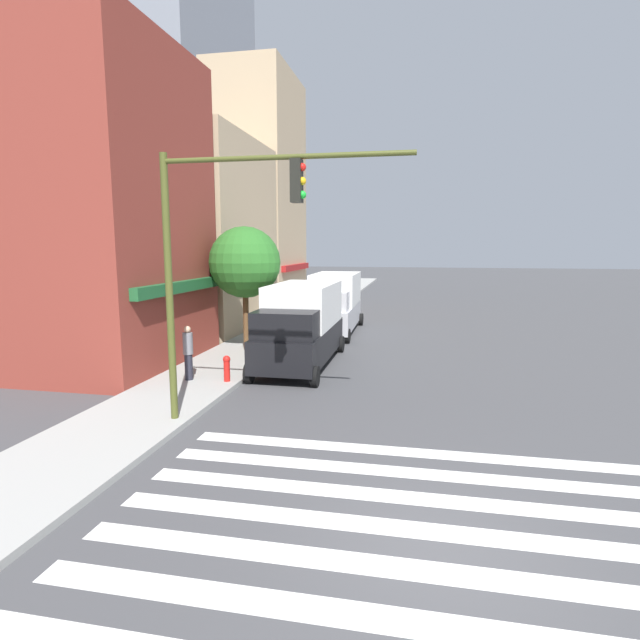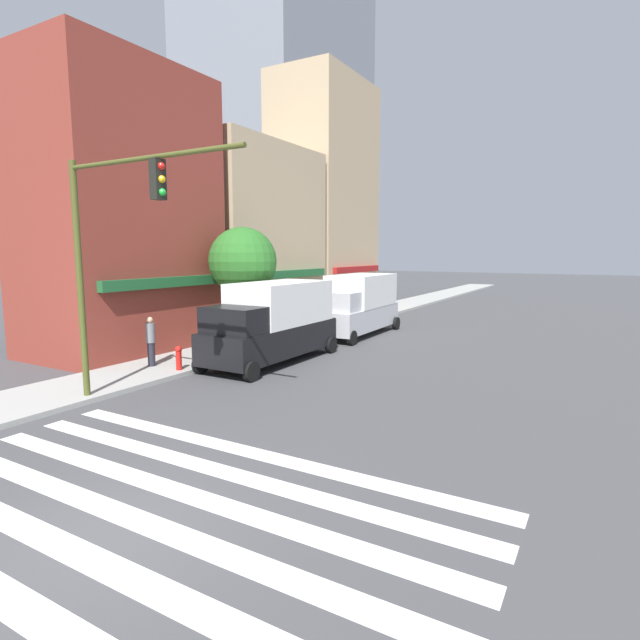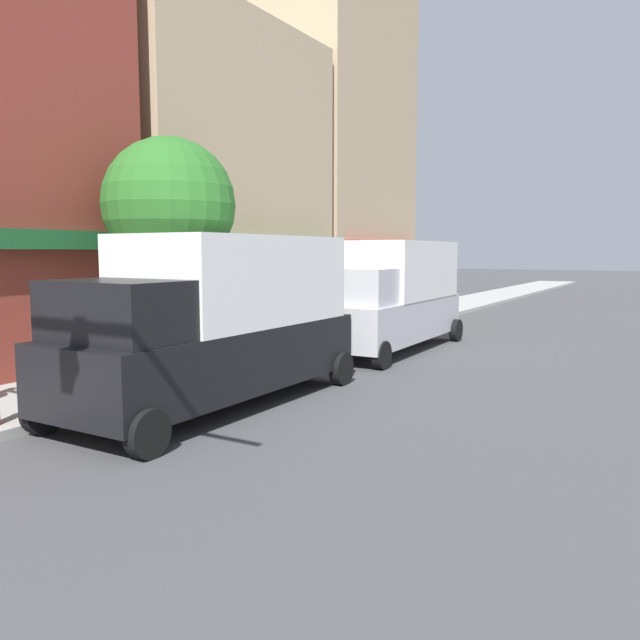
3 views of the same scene
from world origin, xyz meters
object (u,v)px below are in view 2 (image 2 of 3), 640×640
traffic_signal (110,237)px  street_tree (243,262)px  box_truck_silver (357,304)px  pedestrian_blue_shirt (289,317)px  pedestrian_grey_coat (151,341)px  fire_hydrant (179,357)px  box_truck_black (273,321)px  pedestrian_red_jacket (366,302)px

traffic_signal → street_tree: size_ratio=1.30×
box_truck_silver → pedestrian_blue_shirt: (-2.92, 2.23, -0.51)m
street_tree → box_truck_silver: bearing=-26.6°
traffic_signal → box_truck_silver: bearing=-1.3°
pedestrian_grey_coat → fire_hydrant: (0.06, -1.29, -0.46)m
pedestrian_grey_coat → street_tree: (5.02, -0.19, 2.71)m
pedestrian_blue_shirt → street_tree: 3.85m
box_truck_black → pedestrian_blue_shirt: (4.43, 2.23, -0.51)m
pedestrian_red_jacket → pedestrian_blue_shirt: bearing=54.6°
traffic_signal → street_tree: traffic_signal is taller
box_truck_black → pedestrian_blue_shirt: size_ratio=3.51×
pedestrian_red_jacket → pedestrian_grey_coat: 16.22m
pedestrian_grey_coat → street_tree: 5.71m
pedestrian_grey_coat → fire_hydrant: size_ratio=2.10×
traffic_signal → box_truck_black: bearing=-2.7°
pedestrian_red_jacket → pedestrian_grey_coat: size_ratio=1.00×
pedestrian_grey_coat → box_truck_silver: bearing=-23.3°
box_truck_silver → pedestrian_grey_coat: (-10.61, 2.99, -0.51)m
fire_hydrant → street_tree: size_ratio=0.16×
pedestrian_blue_shirt → pedestrian_grey_coat: bearing=-146.1°
pedestrian_grey_coat → pedestrian_red_jacket: bearing=-10.9°
pedestrian_blue_shirt → fire_hydrant: (-7.64, -0.53, -0.46)m
box_truck_silver → traffic_signal: bearing=177.4°
traffic_signal → pedestrian_blue_shirt: 11.86m
box_truck_silver → fire_hydrant: box_truck_silver is taller
traffic_signal → box_truck_silver: size_ratio=1.06×
pedestrian_blue_shirt → pedestrian_grey_coat: same height
traffic_signal → box_truck_black: size_ratio=1.07×
traffic_signal → fire_hydrant: traffic_signal is taller
box_truck_silver → street_tree: 6.63m
pedestrian_blue_shirt → box_truck_silver: bearing=2.2°
pedestrian_red_jacket → box_truck_silver: bearing=76.0°
traffic_signal → pedestrian_blue_shirt: size_ratio=3.74×
box_truck_silver → pedestrian_grey_coat: bearing=163.0°
pedestrian_grey_coat → fire_hydrant: bearing=-95.0°
box_truck_black → street_tree: street_tree is taller
box_truck_black → pedestrian_grey_coat: size_ratio=3.51×
pedestrian_grey_coat → pedestrian_blue_shirt: bearing=-13.2°
pedestrian_blue_shirt → fire_hydrant: pedestrian_blue_shirt is taller
box_truck_black → pedestrian_red_jacket: 13.10m
traffic_signal → box_truck_silver: 14.40m
pedestrian_grey_coat → street_tree: bearing=-9.7°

